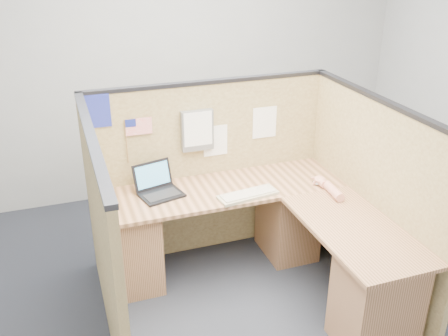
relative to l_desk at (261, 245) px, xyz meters
name	(u,v)px	position (x,y,z in m)	size (l,w,h in m)	color
floor	(252,314)	(-0.18, -0.29, -0.39)	(5.00, 5.00, 0.00)	black
wall_back	(172,63)	(-0.18, 1.96, 1.01)	(5.00, 5.00, 0.00)	#ACAEB2
cubicle_partitions	(233,198)	(-0.18, 0.14, 0.38)	(2.06, 1.83, 1.53)	olive
l_desk	(261,245)	(0.00, 0.00, 0.00)	(1.95, 1.75, 0.73)	brown
laptop	(160,186)	(-0.67, 0.48, 0.39)	(0.36, 0.37, 0.23)	black
keyboard	(248,195)	(-0.04, 0.19, 0.35)	(0.49, 0.22, 0.03)	tan
mouse	(319,182)	(0.58, 0.19, 0.36)	(0.11, 0.06, 0.04)	silver
hand_forearm	(329,187)	(0.59, 0.06, 0.37)	(0.11, 0.38, 0.08)	#E0917B
blue_poster	(97,111)	(-1.06, 0.68, 0.98)	(0.19, 0.00, 0.25)	navy
american_flag	(136,128)	(-0.79, 0.67, 0.82)	(0.21, 0.01, 0.36)	olive
file_holder	(197,130)	(-0.30, 0.66, 0.75)	(0.26, 0.05, 0.34)	slate
paper_left	(215,141)	(-0.14, 0.68, 0.63)	(0.21, 0.00, 0.26)	white
paper_right	(265,122)	(0.30, 0.68, 0.74)	(0.21, 0.00, 0.27)	white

